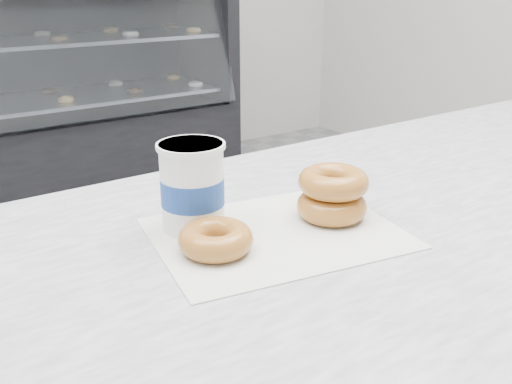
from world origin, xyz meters
The scene contains 5 objects.
display_case centered at (0.00, 2.12, 0.49)m, with size 2.40×0.74×1.25m.
wax_paper centered at (-0.25, -0.56, 0.90)m, with size 0.34×0.26×0.00m, color silver.
donut_single centered at (-0.35, -0.56, 0.92)m, with size 0.10×0.10×0.03m, color #B66732.
donut_stack centered at (-0.15, -0.57, 0.94)m, with size 0.15×0.15×0.07m.
coffee_cup centered at (-0.34, -0.48, 0.97)m, with size 0.12×0.12×0.13m.
Camera 1 is at (-0.69, -1.15, 1.25)m, focal length 40.00 mm.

